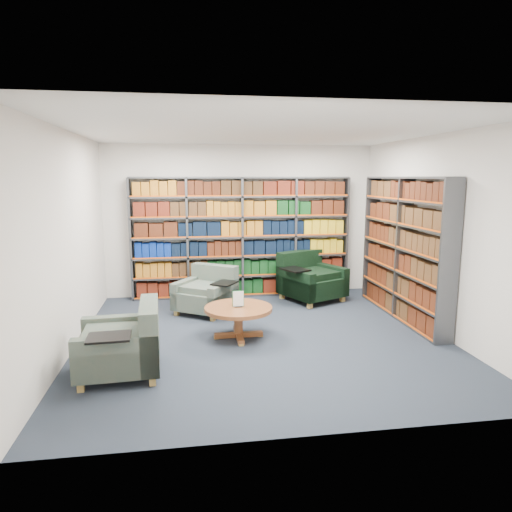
{
  "coord_description": "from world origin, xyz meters",
  "views": [
    {
      "loc": [
        -1.01,
        -6.0,
        2.2
      ],
      "look_at": [
        0.0,
        0.6,
        1.05
      ],
      "focal_mm": 32.0,
      "sensor_mm": 36.0,
      "label": 1
    }
  ],
  "objects": [
    {
      "name": "chair_teal_left",
      "position": [
        -0.69,
        1.37,
        0.3
      ],
      "size": [
        1.14,
        1.14,
        0.75
      ],
      "color": "#092F37",
      "rests_on": "ground"
    },
    {
      "name": "chair_teal_front",
      "position": [
        -1.71,
        -0.94,
        0.33
      ],
      "size": [
        0.94,
        1.07,
        0.81
      ],
      "color": "#092F37",
      "rests_on": "ground"
    },
    {
      "name": "bookshelf_right",
      "position": [
        2.34,
        0.6,
        1.1
      ],
      "size": [
        0.28,
        2.5,
        2.2
      ],
      "color": "#47494F",
      "rests_on": "ground"
    },
    {
      "name": "chair_green_right",
      "position": [
        1.17,
        1.88,
        0.35
      ],
      "size": [
        1.27,
        1.26,
        0.86
      ],
      "color": "black",
      "rests_on": "ground"
    },
    {
      "name": "bookshelf_back",
      "position": [
        0.0,
        2.34,
        1.1
      ],
      "size": [
        4.0,
        0.28,
        2.2
      ],
      "color": "#47494F",
      "rests_on": "ground"
    },
    {
      "name": "room_shell",
      "position": [
        0.0,
        0.0,
        1.4
      ],
      "size": [
        5.02,
        5.02,
        2.82
      ],
      "color": "#1B1F2E",
      "rests_on": "ground"
    },
    {
      "name": "coffee_table",
      "position": [
        -0.33,
        0.04,
        0.35
      ],
      "size": [
        0.94,
        0.94,
        0.66
      ],
      "color": "brown",
      "rests_on": "ground"
    }
  ]
}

